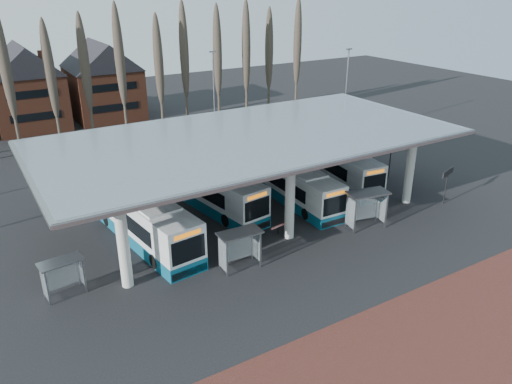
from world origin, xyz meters
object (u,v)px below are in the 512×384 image
bus_0 (142,218)px  shelter_2 (366,201)px  bus_3 (334,164)px  bus_1 (209,187)px  shelter_0 (61,269)px  shelter_1 (239,241)px  bus_2 (292,183)px

bus_0 → shelter_2: bearing=-31.2°
bus_3 → bus_0: bearing=-167.9°
bus_1 → shelter_0: size_ratio=4.78×
shelter_0 → bus_0: bearing=26.3°
bus_0 → bus_1: (6.67, 2.77, -0.05)m
shelter_1 → bus_1: bearing=77.0°
shelter_2 → bus_2: bearing=115.8°
bus_1 → bus_2: bearing=-30.1°
bus_0 → bus_2: 13.15m
bus_3 → shelter_1: bus_3 is taller
shelter_0 → shelter_1: (10.39, -2.75, 0.21)m
bus_3 → shelter_1: (-15.15, -8.84, 0.35)m
shelter_0 → shelter_1: bearing=-21.7°
bus_0 → shelter_0: bus_0 is taller
bus_1 → shelter_2: bearing=-57.1°
bus_1 → shelter_0: 14.77m
shelter_0 → shelter_2: 21.51m
shelter_1 → bus_2: bearing=40.0°
shelter_0 → bus_2: bearing=5.6°
bus_0 → bus_2: bus_0 is taller
shelter_0 → shelter_1: size_ratio=0.92×
bus_0 → shelter_1: size_ratio=4.52×
shelter_1 → shelter_2: size_ratio=0.86×
bus_1 → bus_3: 12.53m
bus_0 → bus_3: bearing=-1.1°
bus_0 → shelter_0: bearing=-153.6°
shelter_1 → shelter_2: shelter_2 is taller
bus_0 → bus_1: bus_0 is taller
bus_3 → shelter_2: size_ratio=3.60×
bus_2 → shelter_0: bearing=-165.7°
bus_2 → shelter_0: size_ratio=4.41×
bus_1 → shelter_1: size_ratio=4.38×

